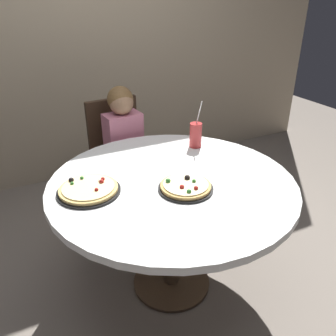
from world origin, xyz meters
The scene contains 8 objects.
ground_plane centered at (0.00, 0.00, 0.00)m, with size 8.00×8.00×0.00m, color slate.
wall_with_window centered at (0.00, 1.79, 1.45)m, with size 5.20×0.14×2.90m.
dining_table centered at (0.00, 0.00, 0.66)m, with size 1.33×1.33×0.75m.
chair_wooden centered at (-0.01, 0.90, 0.53)m, with size 0.43×0.43×0.95m.
diner_child centered at (0.01, 0.72, 0.48)m, with size 0.28×0.42×1.08m.
pizza_veggie centered at (0.02, -0.12, 0.77)m, with size 0.28×0.28×0.05m.
pizza_cheese centered at (-0.44, 0.07, 0.77)m, with size 0.32×0.32×0.05m.
soda_cup centered at (0.34, 0.34, 0.83)m, with size 0.08×0.08×0.31m.
Camera 1 is at (-0.73, -1.44, 1.65)m, focal length 36.58 mm.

